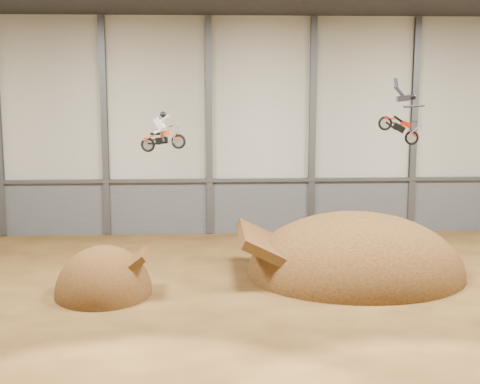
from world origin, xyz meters
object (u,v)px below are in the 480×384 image
takeoff_ramp (104,294)px  fmx_rider_a (164,129)px  fmx_rider_b (396,111)px  landing_ramp (355,275)px

takeoff_ramp → fmx_rider_a: (2.76, 2.98, 7.51)m
fmx_rider_a → fmx_rider_b: 11.33m
landing_ramp → fmx_rider_b: (1.25, -2.04, 8.50)m
landing_ramp → fmx_rider_a: fmx_rider_a is taller
takeoff_ramp → landing_ramp: bearing=11.4°
fmx_rider_a → fmx_rider_b: bearing=-0.5°
takeoff_ramp → fmx_rider_b: size_ratio=1.86×
fmx_rider_a → fmx_rider_b: fmx_rider_b is taller
fmx_rider_b → fmx_rider_a: bearing=168.2°
takeoff_ramp → fmx_rider_a: 8.54m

